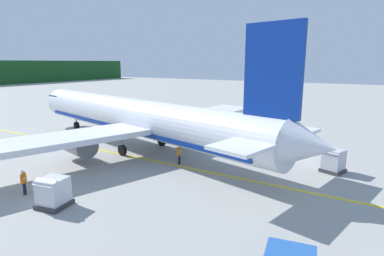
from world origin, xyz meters
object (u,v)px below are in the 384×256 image
object	(u,v)px
cargo_container_mid	(53,193)
crew_loader_left	(179,154)
airliner_foreground	(137,118)
cargo_container_near	(333,161)
crew_marshaller	(24,180)

from	to	relation	value
cargo_container_mid	crew_loader_left	distance (m)	11.73
airliner_foreground	crew_loader_left	bearing A→B (deg)	-106.80
cargo_container_near	crew_loader_left	xyz separation A→B (m)	(-5.04, 12.39, 0.01)
airliner_foreground	crew_marshaller	size ratio (longest dim) A/B	23.17
airliner_foreground	cargo_container_mid	world-z (taller)	airliner_foreground
cargo_container_near	crew_marshaller	bearing A→B (deg)	132.60
crew_marshaller	crew_loader_left	size ratio (longest dim) A/B	1.04
airliner_foreground	crew_marshaller	bearing A→B (deg)	-174.72
cargo_container_mid	crew_loader_left	xyz separation A→B (m)	(11.54, -2.08, 0.04)
cargo_container_near	cargo_container_mid	world-z (taller)	cargo_container_near
airliner_foreground	crew_loader_left	distance (m)	7.47
cargo_container_near	crew_marshaller	size ratio (longest dim) A/B	1.20
crew_marshaller	crew_loader_left	bearing A→B (deg)	-25.81
airliner_foreground	cargo_container_mid	size ratio (longest dim) A/B	19.45
cargo_container_mid	crew_marshaller	size ratio (longest dim) A/B	1.19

